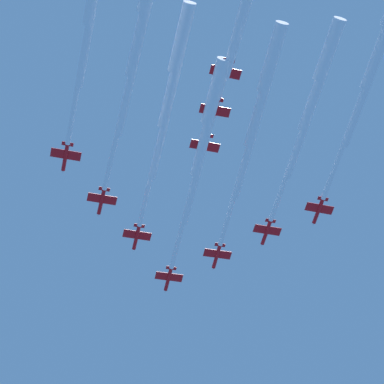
{
  "coord_description": "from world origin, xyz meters",
  "views": [
    {
      "loc": [
        -40.74,
        90.64,
        -15.04
      ],
      "look_at": [
        0.0,
        0.0,
        174.29
      ],
      "focal_mm": 69.8,
      "sensor_mm": 36.0,
      "label": 1
    }
  ],
  "objects_px": {
    "jet_lead": "(203,143)",
    "jet_port_inner": "(170,93)",
    "jet_starboard_outer": "(379,50)",
    "jet_starboard_mid": "(313,100)",
    "jet_starboard_inner": "(258,112)",
    "jet_port_mid": "(139,36)"
  },
  "relations": [
    {
      "from": "jet_lead",
      "to": "jet_port_inner",
      "type": "bearing_deg",
      "value": 81.72
    },
    {
      "from": "jet_starboard_outer",
      "to": "jet_starboard_mid",
      "type": "bearing_deg",
      "value": -17.18
    },
    {
      "from": "jet_lead",
      "to": "jet_port_inner",
      "type": "xyz_separation_m",
      "value": [
        2.4,
        16.48,
        1.81
      ]
    },
    {
      "from": "jet_port_inner",
      "to": "jet_starboard_inner",
      "type": "distance_m",
      "value": 24.34
    },
    {
      "from": "jet_port_mid",
      "to": "jet_starboard_outer",
      "type": "bearing_deg",
      "value": -151.97
    },
    {
      "from": "jet_starboard_mid",
      "to": "jet_starboard_outer",
      "type": "relative_size",
      "value": 0.88
    },
    {
      "from": "jet_port_mid",
      "to": "jet_starboard_mid",
      "type": "height_order",
      "value": "jet_starboard_mid"
    },
    {
      "from": "jet_lead",
      "to": "jet_starboard_outer",
      "type": "relative_size",
      "value": 0.96
    },
    {
      "from": "jet_port_mid",
      "to": "jet_starboard_mid",
      "type": "distance_m",
      "value": 49.77
    },
    {
      "from": "jet_lead",
      "to": "jet_starboard_outer",
      "type": "bearing_deg",
      "value": 174.31
    },
    {
      "from": "jet_starboard_outer",
      "to": "jet_port_inner",
      "type": "bearing_deg",
      "value": 11.65
    },
    {
      "from": "jet_port_inner",
      "to": "jet_starboard_outer",
      "type": "relative_size",
      "value": 0.96
    },
    {
      "from": "jet_lead",
      "to": "jet_starboard_mid",
      "type": "relative_size",
      "value": 1.09
    },
    {
      "from": "jet_lead",
      "to": "jet_port_inner",
      "type": "height_order",
      "value": "jet_port_inner"
    },
    {
      "from": "jet_starboard_inner",
      "to": "jet_starboard_outer",
      "type": "relative_size",
      "value": 0.98
    },
    {
      "from": "jet_lead",
      "to": "jet_port_mid",
      "type": "bearing_deg",
      "value": 85.46
    },
    {
      "from": "jet_port_inner",
      "to": "jet_port_mid",
      "type": "height_order",
      "value": "jet_port_inner"
    },
    {
      "from": "jet_starboard_mid",
      "to": "jet_lead",
      "type": "bearing_deg",
      "value": 1.92
    },
    {
      "from": "jet_port_inner",
      "to": "jet_starboard_inner",
      "type": "xyz_separation_m",
      "value": [
        -19.53,
        -14.47,
        -1.28
      ]
    },
    {
      "from": "jet_port_mid",
      "to": "jet_lead",
      "type": "bearing_deg",
      "value": -94.54
    },
    {
      "from": "jet_port_inner",
      "to": "jet_port_mid",
      "type": "xyz_separation_m",
      "value": [
        0.34,
        18.03,
        -2.89
      ]
    },
    {
      "from": "jet_port_inner",
      "to": "jet_starboard_outer",
      "type": "distance_m",
      "value": 55.86
    }
  ]
}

